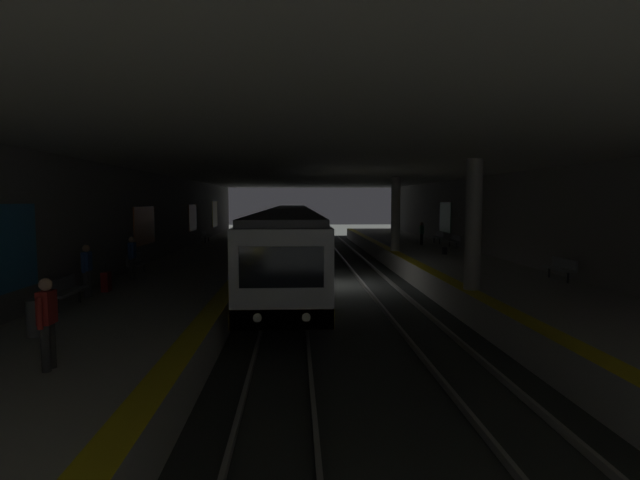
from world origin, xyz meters
TOP-DOWN VIEW (x-y plane):
  - ground_plane at (0.00, 0.00)m, footprint 120.00×120.00m
  - track_left at (0.00, -2.20)m, footprint 60.00×1.53m
  - track_right at (0.00, 2.20)m, footprint 60.00×1.53m
  - platform_left at (0.00, -6.55)m, footprint 60.00×5.30m
  - platform_right at (0.00, 6.55)m, footprint 60.00×5.30m
  - wall_left at (0.00, -9.45)m, footprint 60.00×0.56m
  - wall_right at (0.04, 9.45)m, footprint 60.00×0.56m
  - ceiling_slab at (0.00, 0.00)m, footprint 60.00×19.40m
  - pillar_near at (-6.94, -4.35)m, footprint 0.56×0.56m
  - pillar_far at (6.07, -4.35)m, footprint 0.56×0.56m
  - metro_train at (8.91, 2.20)m, footprint 39.27×2.83m
  - bench_left_near at (-5.19, -8.53)m, footprint 1.70×0.47m
  - bench_left_mid at (7.46, -8.53)m, footprint 1.70×0.47m
  - bench_left_far at (11.05, -8.53)m, footprint 1.70×0.47m
  - bench_right_near at (-9.14, 8.53)m, footprint 1.70×0.47m
  - bench_right_mid at (-2.82, 8.53)m, footprint 1.70×0.47m
  - bench_right_far at (12.69, 8.53)m, footprint 1.70×0.47m
  - person_waiting_near at (-4.24, 8.25)m, footprint 0.60×0.23m
  - person_walking_mid at (9.95, -7.04)m, footprint 0.60×0.22m
  - person_standing_far at (-14.43, 6.38)m, footprint 0.60×0.23m
  - person_boarding at (-7.62, 8.55)m, footprint 0.60×0.23m
  - suitcase_rolling at (-6.69, 8.32)m, footprint 0.37×0.24m
  - backpack_on_floor at (3.99, -6.82)m, footprint 0.30×0.20m
  - trash_bin at (-12.12, 7.80)m, footprint 0.44×0.44m

SIDE VIEW (x-z plane):
  - ground_plane at x=0.00m, z-range 0.00..0.00m
  - track_left at x=0.00m, z-range 0.00..0.16m
  - track_right at x=0.00m, z-range 0.00..0.16m
  - platform_left at x=0.00m, z-range 0.00..1.05m
  - platform_right at x=0.00m, z-range 0.00..1.05m
  - backpack_on_floor at x=3.99m, z-range 1.05..1.45m
  - suitcase_rolling at x=-6.69m, z-range 0.90..1.87m
  - trash_bin at x=-12.12m, z-range 1.05..1.90m
  - bench_left_near at x=-5.19m, z-range 1.14..2.00m
  - bench_left_mid at x=7.46m, z-range 1.14..2.00m
  - bench_left_far at x=11.05m, z-range 1.14..2.00m
  - bench_right_near at x=-9.14m, z-range 1.14..2.00m
  - bench_right_mid at x=-2.82m, z-range 1.14..2.00m
  - bench_right_far at x=12.69m, z-range 1.14..2.00m
  - person_walking_mid at x=9.95m, z-range 1.11..2.69m
  - person_boarding at x=-7.62m, z-range 1.13..2.83m
  - person_standing_far at x=-14.43m, z-range 1.13..2.83m
  - person_waiting_near at x=-4.24m, z-range 1.13..2.84m
  - metro_train at x=8.91m, z-range 0.28..3.77m
  - wall_left at x=0.00m, z-range 0.00..5.60m
  - wall_right at x=0.04m, z-range 0.00..5.60m
  - pillar_near at x=-6.94m, z-range 1.05..5.60m
  - pillar_far at x=6.07m, z-range 1.05..5.60m
  - ceiling_slab at x=0.00m, z-range 5.60..6.00m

